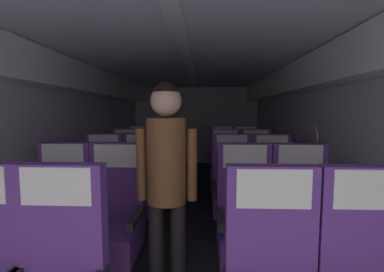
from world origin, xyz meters
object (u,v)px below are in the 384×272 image
at_px(seat_c_right_aisle, 273,190).
at_px(seat_b_left_window, 60,220).
at_px(seat_e_right_aisle, 246,161).
at_px(seat_d_left_window, 125,171).
at_px(seat_e_left_window, 139,160).
at_px(seat_d_right_window, 226,172).
at_px(flight_attendant, 167,170).
at_px(seat_c_left_aisle, 141,188).
at_px(seat_e_right_window, 222,160).
at_px(seat_b_right_aisle, 302,223).
at_px(seat_c_left_window, 102,188).
at_px(seat_d_right_aisle, 256,172).
at_px(seat_c_right_window, 232,189).
at_px(seat_e_left_aisle, 163,160).
at_px(seat_b_left_aisle, 113,221).
at_px(seat_b_right_window, 245,223).
at_px(seat_d_left_aisle, 154,171).

bearing_deg(seat_c_right_aisle, seat_b_left_window, -155.34).
distance_m(seat_b_left_window, seat_e_right_aisle, 3.52).
height_order(seat_d_left_window, seat_e_left_window, same).
bearing_deg(seat_d_right_window, flight_attendant, -105.27).
distance_m(seat_b_left_window, seat_e_left_window, 2.86).
height_order(seat_b_left_window, seat_c_left_aisle, same).
bearing_deg(seat_e_right_window, seat_e_right_aisle, -0.80).
relative_size(seat_b_right_aisle, seat_c_left_window, 1.00).
height_order(seat_c_right_aisle, seat_d_right_aisle, same).
relative_size(seat_c_right_aisle, seat_c_right_window, 1.00).
distance_m(seat_e_left_aisle, flight_attendant, 3.26).
bearing_deg(seat_e_left_aisle, seat_c_right_window, -59.38).
bearing_deg(seat_c_left_window, seat_d_left_window, 89.89).
distance_m(seat_b_left_window, seat_c_left_window, 0.94).
bearing_deg(seat_b_left_aisle, seat_b_left_window, 178.64).
relative_size(seat_b_right_window, seat_d_right_aisle, 1.00).
xyz_separation_m(seat_b_left_window, flight_attendant, (0.98, -0.33, 0.52)).
bearing_deg(seat_c_right_window, seat_d_right_aisle, 63.06).
xyz_separation_m(seat_b_right_aisle, seat_d_right_window, (-0.48, 1.89, 0.00)).
relative_size(seat_c_left_window, seat_d_right_aisle, 1.00).
distance_m(seat_b_left_aisle, seat_b_right_aisle, 1.60).
height_order(seat_d_right_window, seat_e_left_aisle, same).
bearing_deg(seat_b_right_aisle, seat_d_left_window, 137.24).
bearing_deg(seat_b_left_window, seat_c_right_aisle, 24.66).
xyz_separation_m(seat_e_left_window, seat_e_right_aisle, (2.05, -0.00, 0.00)).
relative_size(seat_b_left_aisle, seat_d_left_aisle, 1.00).
bearing_deg(seat_d_left_aisle, seat_c_left_aisle, -89.30).
bearing_deg(seat_b_right_window, seat_d_right_aisle, 76.12).
bearing_deg(flight_attendant, seat_d_left_aisle, -78.45).
xyz_separation_m(seat_c_left_window, seat_c_left_aisle, (0.47, 0.01, 0.00)).
xyz_separation_m(seat_b_left_window, seat_d_right_window, (1.59, 1.90, 0.00)).
height_order(seat_e_right_window, flight_attendant, flight_attendant).
distance_m(seat_c_left_window, seat_c_right_aisle, 2.06).
bearing_deg(seat_d_left_aisle, seat_d_left_window, 179.55).
distance_m(seat_b_right_window, seat_c_right_window, 0.96).
bearing_deg(seat_d_left_aisle, seat_e_left_aisle, 89.82).
bearing_deg(seat_e_left_aisle, seat_b_left_aisle, -89.97).
relative_size(seat_b_right_window, flight_attendant, 0.70).
bearing_deg(seat_d_right_window, seat_c_right_aisle, -63.43).
distance_m(seat_c_right_window, flight_attendant, 1.52).
height_order(seat_c_right_window, seat_d_left_window, same).
xyz_separation_m(seat_c_left_aisle, seat_c_right_aisle, (1.59, -0.00, 0.00)).
bearing_deg(seat_c_right_aisle, seat_d_right_aisle, 90.22).
xyz_separation_m(seat_d_right_aisle, seat_e_right_aisle, (-0.01, 0.96, 0.00)).
height_order(seat_c_left_window, seat_e_left_aisle, same).
bearing_deg(seat_c_right_aisle, seat_b_right_aisle, -89.81).
distance_m(seat_c_left_aisle, seat_e_left_window, 1.96).
distance_m(seat_b_left_aisle, seat_e_right_window, 3.08).
distance_m(seat_e_left_aisle, seat_e_right_aisle, 1.58).
height_order(seat_b_right_window, seat_e_right_window, same).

